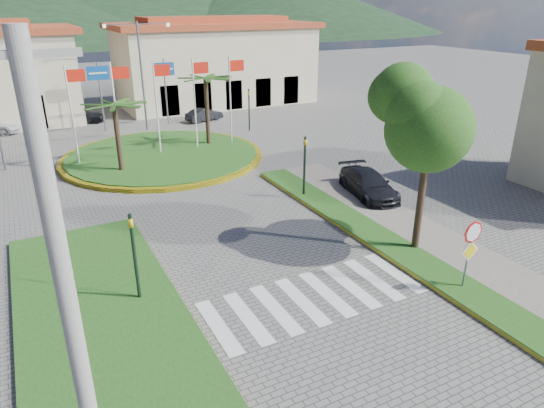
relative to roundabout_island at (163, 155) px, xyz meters
name	(u,v)px	position (x,y,z in m)	size (l,w,h in m)	color
ground	(390,371)	(0.00, -22.00, -0.17)	(160.00, 160.00, 0.00)	slate
sidewalk_right	(484,280)	(6.00, -20.00, -0.09)	(4.00, 28.00, 0.15)	gray
verge_right	(460,288)	(4.80, -20.00, -0.08)	(1.60, 28.00, 0.18)	#1F4C15
median_left	(102,318)	(-6.50, -16.00, -0.08)	(5.00, 14.00, 0.18)	#1F4C15
crosswalk	(312,298)	(0.00, -18.00, -0.16)	(8.00, 3.00, 0.01)	silver
roundabout_island	(163,155)	(0.00, 0.00, 0.00)	(12.70, 12.70, 6.00)	yellow
stop_sign	(471,244)	(4.90, -20.04, 1.62)	(0.80, 0.11, 2.65)	slate
deciduous_tree	(430,124)	(5.50, -17.00, 5.01)	(3.60, 3.60, 6.80)	black
utility_pole	(69,306)	(-7.50, -22.00, 4.33)	(0.32, 0.32, 9.00)	gray
traffic_light_left	(134,250)	(-5.20, -15.50, 1.77)	(0.15, 0.18, 3.20)	black
traffic_light_right	(305,161)	(4.50, -10.00, 1.77)	(0.15, 0.18, 3.20)	black
traffic_light_far	(249,106)	(8.00, 4.00, 1.77)	(0.18, 0.15, 3.20)	black
direction_sign_west	(100,85)	(-2.00, 8.97, 3.36)	(1.60, 0.14, 5.20)	slate
direction_sign_east	(165,80)	(3.00, 8.97, 3.36)	(1.60, 0.14, 5.20)	slate
street_lamp_centre	(141,71)	(1.00, 8.00, 4.33)	(4.80, 0.16, 8.00)	slate
building_right	(215,62)	(10.00, 16.00, 3.73)	(19.08, 9.54, 8.05)	beige
hill_far_east	(281,3)	(70.00, 113.00, 8.83)	(120.00, 120.00, 18.00)	black
car_dark_a	(80,116)	(-3.31, 12.64, 0.46)	(1.50, 3.73, 1.27)	black
car_dark_b	(204,115)	(6.03, 8.73, 0.36)	(1.12, 3.20, 1.05)	black
car_side_right	(368,184)	(7.50, -11.40, 0.48)	(1.82, 4.48, 1.30)	black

